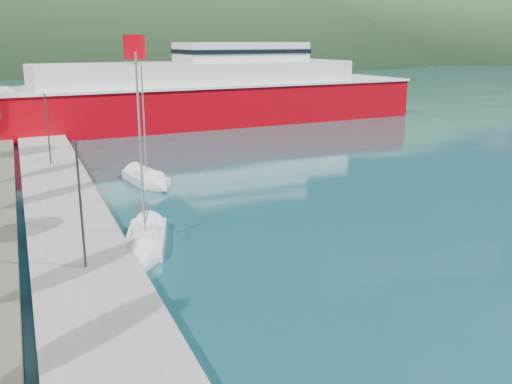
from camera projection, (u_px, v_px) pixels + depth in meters
name	position (u px, v px, depth m)	size (l,w,h in m)	color
ground	(70.00, 93.00, 125.58)	(1400.00, 1400.00, 0.00)	#14474A
quay	(64.00, 207.00, 38.39)	(5.00, 88.00, 0.80)	gray
lamp_posts	(78.00, 196.00, 27.37)	(0.15, 48.19, 6.06)	#2D2D33
sailboat_near	(143.00, 252.00, 30.64)	(4.28, 8.31, 11.58)	silver
sailboat_mid	(153.00, 183.00, 45.36)	(3.31, 7.29, 10.33)	silver
ferry	(201.00, 96.00, 78.42)	(64.15, 18.45, 12.57)	#9E0009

